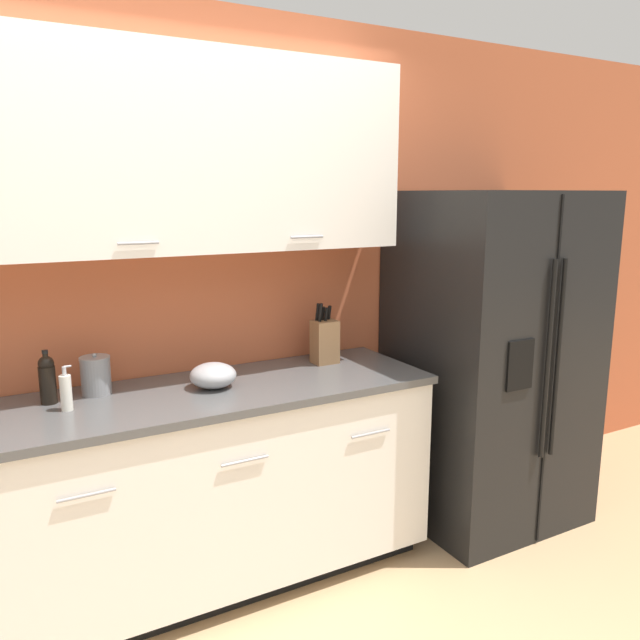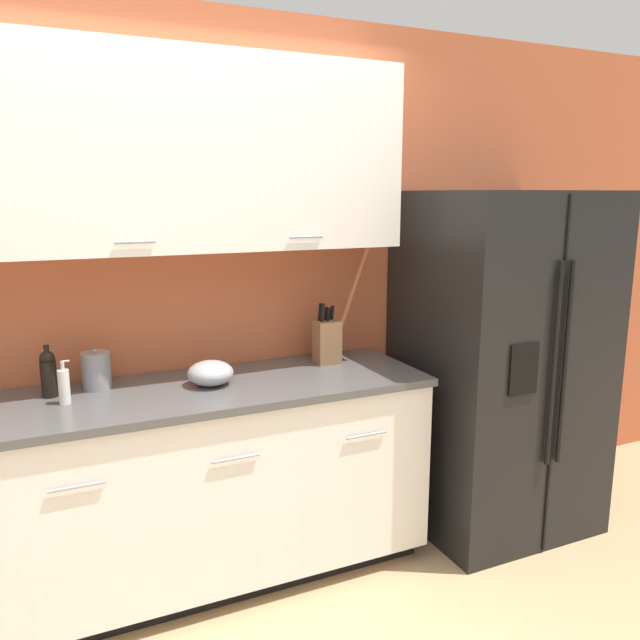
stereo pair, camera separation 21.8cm
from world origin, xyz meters
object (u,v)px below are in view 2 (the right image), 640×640
object	(u,v)px
knife_block	(327,341)
soap_dispenser	(64,386)
steel_canister	(96,370)
mixing_bowl	(210,373)
refrigerator	(499,362)
oil_bottle	(48,373)

from	to	relation	value
knife_block	soap_dispenser	distance (m)	1.23
steel_canister	mixing_bowl	size ratio (longest dim) A/B	0.88
soap_dispenser	refrigerator	bearing A→B (deg)	-2.45
refrigerator	steel_canister	world-z (taller)	refrigerator
refrigerator	mixing_bowl	xyz separation A→B (m)	(-1.53, 0.10, 0.10)
oil_bottle	mixing_bowl	world-z (taller)	oil_bottle
knife_block	steel_canister	size ratio (longest dim) A/B	1.73
refrigerator	steel_canister	bearing A→B (deg)	172.90
knife_block	soap_dispenser	size ratio (longest dim) A/B	1.71
refrigerator	steel_canister	xyz separation A→B (m)	(-1.99, 0.25, 0.13)
refrigerator	oil_bottle	world-z (taller)	refrigerator
knife_block	soap_dispenser	xyz separation A→B (m)	(-1.22, -0.12, -0.04)
knife_block	oil_bottle	xyz separation A→B (m)	(-1.27, -0.00, -0.01)
knife_block	refrigerator	bearing A→B (deg)	-13.36
knife_block	mixing_bowl	bearing A→B (deg)	-169.23
mixing_bowl	refrigerator	bearing A→B (deg)	-3.62
soap_dispenser	oil_bottle	world-z (taller)	oil_bottle
soap_dispenser	knife_block	bearing A→B (deg)	5.79
steel_canister	mixing_bowl	world-z (taller)	steel_canister
oil_bottle	mixing_bowl	bearing A→B (deg)	-10.29
steel_canister	refrigerator	bearing A→B (deg)	-7.10
knife_block	soap_dispenser	bearing A→B (deg)	-174.21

